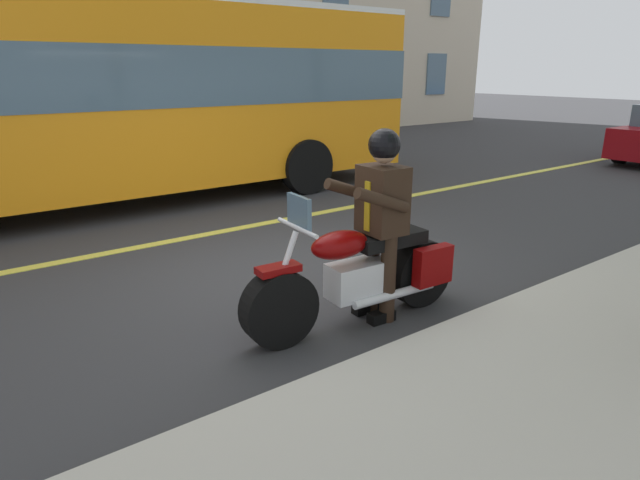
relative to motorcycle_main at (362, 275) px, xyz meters
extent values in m
plane|color=#333335|center=(-0.08, -1.33, -0.45)|extent=(80.00, 80.00, 0.00)
cube|color=#E5DB4C|center=(-0.08, -3.33, -0.45)|extent=(60.00, 0.16, 0.01)
cylinder|color=black|center=(0.84, -0.06, -0.12)|extent=(0.67, 0.25, 0.66)
cylinder|color=black|center=(-0.70, 0.05, -0.12)|extent=(0.67, 0.25, 0.66)
cube|color=silver|center=(0.05, -0.01, -0.03)|extent=(0.58, 0.32, 0.32)
ellipsoid|color=#720505|center=(0.24, -0.02, 0.33)|extent=(0.58, 0.32, 0.24)
cube|color=black|center=(-0.30, 0.02, 0.29)|extent=(0.72, 0.33, 0.12)
cube|color=#720505|center=(-0.64, 0.26, 0.03)|extent=(0.41, 0.15, 0.36)
cube|color=#720505|center=(-0.67, -0.18, 0.03)|extent=(0.41, 0.15, 0.36)
cylinder|color=silver|center=(0.82, -0.06, 0.15)|extent=(0.35, 0.07, 0.76)
cylinder|color=silver|center=(0.66, -0.05, 0.55)|extent=(0.08, 0.60, 0.04)
cube|color=#720505|center=(0.84, -0.06, 0.23)|extent=(0.37, 0.18, 0.06)
cylinder|color=silver|center=(-0.24, 0.17, -0.19)|extent=(0.90, 0.14, 0.08)
cube|color=slate|center=(0.64, -0.05, 0.67)|extent=(0.06, 0.32, 0.28)
cylinder|color=black|center=(-0.20, 0.13, -0.03)|extent=(0.14, 0.14, 0.84)
cube|color=black|center=(-0.14, 0.13, -0.40)|extent=(0.27, 0.13, 0.10)
cylinder|color=black|center=(-0.21, -0.11, -0.03)|extent=(0.14, 0.14, 0.84)
cube|color=black|center=(-0.15, -0.11, -0.40)|extent=(0.27, 0.13, 0.10)
cube|color=black|center=(-0.20, 0.01, 0.67)|extent=(0.35, 0.42, 0.60)
cube|color=#B28C14|center=(-0.04, 0.00, 0.63)|extent=(0.03, 0.07, 0.44)
cylinder|color=black|center=(-0.01, 0.22, 0.73)|extent=(0.56, 0.14, 0.28)
cylinder|color=black|center=(-0.04, -0.22, 0.73)|extent=(0.56, 0.14, 0.28)
sphere|color=tan|center=(-0.20, 0.01, 1.10)|extent=(0.22, 0.22, 0.22)
sphere|color=black|center=(-0.20, 0.01, 1.15)|extent=(0.28, 0.28, 0.28)
cube|color=orange|center=(0.54, -5.86, 1.32)|extent=(11.00, 2.50, 2.85)
cube|color=slate|center=(0.54, -5.86, 1.65)|extent=(11.04, 2.52, 0.90)
cylinder|color=black|center=(-2.66, -4.66, 0.05)|extent=(1.00, 0.30, 1.00)
cylinder|color=black|center=(-2.66, -7.06, 0.05)|extent=(1.00, 0.30, 1.00)
cylinder|color=black|center=(-10.76, -2.81, -0.13)|extent=(0.64, 0.22, 0.64)
cube|color=slate|center=(-14.54, -12.30, 1.55)|extent=(1.10, 0.06, 1.60)
cube|color=slate|center=(-9.28, -12.30, 1.55)|extent=(1.10, 0.06, 1.60)
cube|color=slate|center=(-4.03, -12.30, 1.55)|extent=(1.10, 0.06, 1.60)
camera|label=1|loc=(2.98, 3.40, 1.77)|focal=30.17mm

